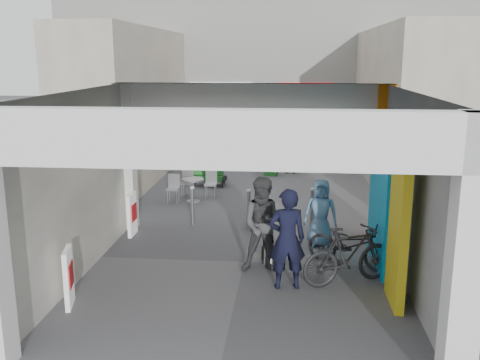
# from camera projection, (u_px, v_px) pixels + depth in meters

# --- Properties ---
(ground) EXTENTS (90.00, 90.00, 0.00)m
(ground) POSITION_uv_depth(u_px,v_px,m) (244.00, 262.00, 10.91)
(ground) COLOR #5A595F
(ground) RESTS_ON ground
(arcade_canopy) EXTENTS (6.40, 6.45, 6.40)m
(arcade_canopy) POSITION_uv_depth(u_px,v_px,m) (270.00, 159.00, 9.54)
(arcade_canopy) COLOR silver
(arcade_canopy) RESTS_ON ground
(far_building) EXTENTS (18.00, 4.08, 8.00)m
(far_building) POSITION_uv_depth(u_px,v_px,m) (271.00, 59.00, 23.58)
(far_building) COLOR white
(far_building) RESTS_ON ground
(plaza_bldg_left) EXTENTS (2.00, 9.00, 5.00)m
(plaza_bldg_left) POSITION_uv_depth(u_px,v_px,m) (130.00, 105.00, 18.02)
(plaza_bldg_left) COLOR beige
(plaza_bldg_left) RESTS_ON ground
(plaza_bldg_right) EXTENTS (2.00, 9.00, 5.00)m
(plaza_bldg_right) POSITION_uv_depth(u_px,v_px,m) (403.00, 107.00, 17.21)
(plaza_bldg_right) COLOR beige
(plaza_bldg_right) RESTS_ON ground
(bollard_left) EXTENTS (0.09, 0.09, 0.96)m
(bollard_left) POSITION_uv_depth(u_px,v_px,m) (192.00, 206.00, 13.22)
(bollard_left) COLOR gray
(bollard_left) RESTS_ON ground
(bollard_center) EXTENTS (0.09, 0.09, 0.94)m
(bollard_center) POSITION_uv_depth(u_px,v_px,m) (249.00, 209.00, 12.97)
(bollard_center) COLOR gray
(bollard_center) RESTS_ON ground
(bollard_right) EXTENTS (0.09, 0.09, 0.93)m
(bollard_right) POSITION_uv_depth(u_px,v_px,m) (312.00, 208.00, 13.14)
(bollard_right) COLOR gray
(bollard_right) RESTS_ON ground
(advert_board_near) EXTENTS (0.21, 0.55, 1.00)m
(advert_board_near) POSITION_uv_depth(u_px,v_px,m) (69.00, 277.00, 8.90)
(advert_board_near) COLOR white
(advert_board_near) RESTS_ON ground
(advert_board_far) EXTENTS (0.10, 0.55, 1.00)m
(advert_board_far) POSITION_uv_depth(u_px,v_px,m) (132.00, 214.00, 12.47)
(advert_board_far) COLOR white
(advert_board_far) RESTS_ON ground
(cafe_set) EXTENTS (1.33, 1.08, 0.81)m
(cafe_set) POSITION_uv_depth(u_px,v_px,m) (191.00, 190.00, 15.65)
(cafe_set) COLOR #A0A0A5
(cafe_set) RESTS_ON ground
(produce_stand) EXTENTS (1.15, 0.63, 0.76)m
(produce_stand) POSITION_uv_depth(u_px,v_px,m) (208.00, 177.00, 17.26)
(produce_stand) COLOR black
(produce_stand) RESTS_ON ground
(crate_stack) EXTENTS (0.49, 0.41, 0.56)m
(crate_stack) POSITION_uv_depth(u_px,v_px,m) (271.00, 167.00, 18.80)
(crate_stack) COLOR #17521F
(crate_stack) RESTS_ON ground
(border_collie) EXTENTS (0.26, 0.51, 0.70)m
(border_collie) POSITION_uv_depth(u_px,v_px,m) (268.00, 250.00, 10.81)
(border_collie) COLOR black
(border_collie) RESTS_ON ground
(man_with_dog) EXTENTS (0.74, 0.56, 1.85)m
(man_with_dog) POSITION_uv_depth(u_px,v_px,m) (287.00, 239.00, 9.50)
(man_with_dog) COLOR black
(man_with_dog) RESTS_ON ground
(man_back_turned) EXTENTS (0.94, 0.75, 1.88)m
(man_back_turned) POSITION_uv_depth(u_px,v_px,m) (265.00, 225.00, 10.24)
(man_back_turned) COLOR #3F3F42
(man_back_turned) RESTS_ON ground
(man_elderly) EXTENTS (0.78, 0.56, 1.50)m
(man_elderly) POSITION_uv_depth(u_px,v_px,m) (321.00, 213.00, 11.69)
(man_elderly) COLOR #5884AB
(man_elderly) RESTS_ON ground
(man_crates) EXTENTS (1.10, 0.49, 1.85)m
(man_crates) POSITION_uv_depth(u_px,v_px,m) (291.00, 148.00, 19.02)
(man_crates) COLOR black
(man_crates) RESTS_ON ground
(bicycle_front) EXTENTS (1.85, 1.30, 0.92)m
(bicycle_front) POSITION_uv_depth(u_px,v_px,m) (350.00, 245.00, 10.56)
(bicycle_front) COLOR black
(bicycle_front) RESTS_ON ground
(bicycle_rear) EXTENTS (1.90, 1.23, 1.11)m
(bicycle_rear) POSITION_uv_depth(u_px,v_px,m) (349.00, 255.00, 9.75)
(bicycle_rear) COLOR black
(bicycle_rear) RESTS_ON ground
(white_van) EXTENTS (4.59, 3.10, 1.45)m
(white_van) POSITION_uv_depth(u_px,v_px,m) (288.00, 146.00, 20.55)
(white_van) COLOR white
(white_van) RESTS_ON ground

